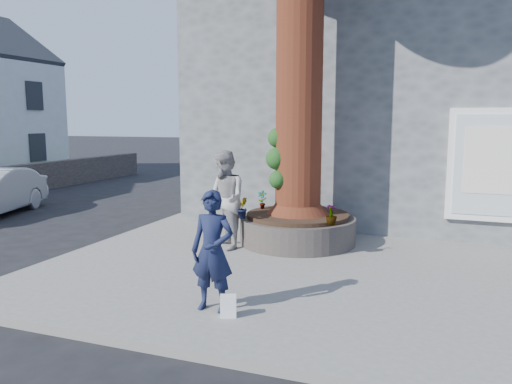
% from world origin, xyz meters
% --- Properties ---
extents(ground, '(120.00, 120.00, 0.00)m').
position_xyz_m(ground, '(0.00, 0.00, 0.00)').
color(ground, black).
rests_on(ground, ground).
extents(pavement, '(9.00, 8.00, 0.12)m').
position_xyz_m(pavement, '(1.50, 1.00, 0.06)').
color(pavement, slate).
rests_on(pavement, ground).
extents(yellow_line, '(0.10, 30.00, 0.01)m').
position_xyz_m(yellow_line, '(-3.05, 1.00, 0.00)').
color(yellow_line, yellow).
rests_on(yellow_line, ground).
extents(stone_shop, '(10.30, 8.30, 6.30)m').
position_xyz_m(stone_shop, '(2.50, 7.20, 3.16)').
color(stone_shop, '#55595A').
rests_on(stone_shop, ground).
extents(planter, '(2.30, 2.30, 0.60)m').
position_xyz_m(planter, '(0.80, 2.00, 0.41)').
color(planter, black).
rests_on(planter, pavement).
extents(man, '(0.59, 0.40, 1.57)m').
position_xyz_m(man, '(0.74, -1.84, 0.90)').
color(man, '#131935').
rests_on(man, pavement).
extents(woman, '(1.15, 1.16, 1.89)m').
position_xyz_m(woman, '(-0.39, 1.09, 1.06)').
color(woman, '#9E9B98').
rests_on(woman, pavement).
extents(shopping_bag, '(0.23, 0.19, 0.28)m').
position_xyz_m(shopping_bag, '(1.02, -2.00, 0.26)').
color(shopping_bag, white).
rests_on(shopping_bag, pavement).
extents(plant_a, '(0.23, 0.17, 0.39)m').
position_xyz_m(plant_a, '(-0.05, 2.26, 0.92)').
color(plant_a, gray).
rests_on(plant_a, planter).
extents(plant_b, '(0.27, 0.27, 0.40)m').
position_xyz_m(plant_b, '(-0.05, 1.15, 0.92)').
color(plant_b, gray).
rests_on(plant_b, planter).
extents(plant_c, '(0.22, 0.22, 0.37)m').
position_xyz_m(plant_c, '(1.65, 1.15, 0.91)').
color(plant_c, gray).
rests_on(plant_c, planter).
extents(plant_d, '(0.35, 0.35, 0.29)m').
position_xyz_m(plant_d, '(0.76, 2.85, 0.87)').
color(plant_d, gray).
rests_on(plant_d, planter).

